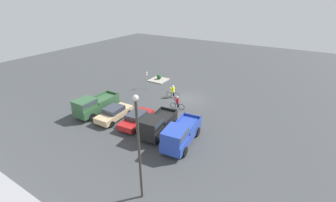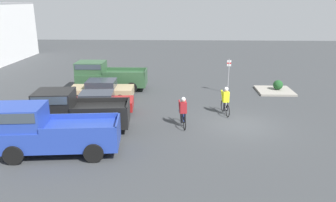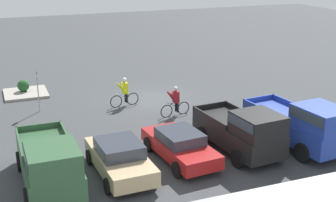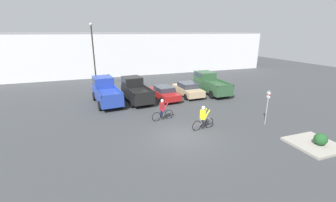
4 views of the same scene
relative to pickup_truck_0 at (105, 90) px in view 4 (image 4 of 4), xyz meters
name	(u,v)px [view 4 (image 4 of 4)]	position (x,y,z in m)	size (l,w,h in m)	color
ground_plane	(182,137)	(3.98, -9.41, -1.20)	(80.00, 80.00, 0.00)	#383A3D
warehouse_building	(118,52)	(3.98, 18.98, 2.02)	(49.55, 12.77, 6.43)	silver
pickup_truck_0	(105,90)	(0.00, 0.00, 0.00)	(2.55, 5.61, 2.33)	#233D9E
pickup_truck_1	(135,90)	(2.81, -0.41, -0.07)	(2.48, 4.98, 2.22)	black
sedan_0	(164,93)	(5.65, -0.88, -0.51)	(2.23, 4.57, 1.33)	maroon
sedan_1	(188,89)	(8.45, -0.52, -0.48)	(2.13, 4.43, 1.42)	tan
pickup_truck_2	(210,83)	(11.25, -0.21, -0.06)	(2.19, 5.35, 2.19)	#2D5133
cyclist_0	(203,118)	(5.83, -8.79, -0.33)	(1.80, 0.52, 1.73)	black
cyclist_1	(162,110)	(3.71, -6.18, -0.36)	(1.81, 0.52, 1.70)	black
fire_lane_sign	(267,104)	(10.61, -9.59, 0.36)	(0.06, 0.30, 2.60)	#9E9EA3
lamppost	(93,51)	(-0.57, 6.35, 3.18)	(0.36, 0.36, 7.56)	#2D2823
curb_island	(314,144)	(11.05, -13.23, -1.12)	(2.63, 2.63, 0.15)	gray
shrub	(321,139)	(11.14, -13.47, -0.68)	(0.74, 0.74, 0.74)	#1E4C23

